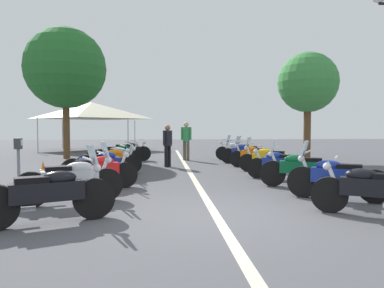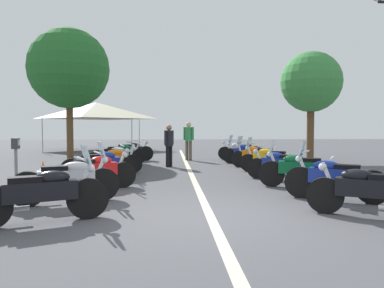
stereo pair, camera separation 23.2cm
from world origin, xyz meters
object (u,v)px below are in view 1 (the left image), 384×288
at_px(parking_meter, 18,157).
at_px(roadside_tree_0, 308,83).
at_px(motorcycle_right_row_3, 280,164).
at_px(roadside_tree_1, 65,68).
at_px(motorcycle_right_row_7, 238,150).
at_px(motorcycle_right_row_4, 269,159).
at_px(bystander_1, 168,142).
at_px(motorcycle_left_row_0, 49,194).
at_px(motorcycle_right_row_1, 336,177).
at_px(motorcycle_left_row_4, 110,160).
at_px(motorcycle_left_row_7, 127,151).
at_px(bystander_0, 186,138).
at_px(motorcycle_left_row_5, 112,157).
at_px(motorcycle_right_row_0, 372,190).
at_px(motorcycle_right_row_2, 301,169).
at_px(motorcycle_left_row_3, 101,165).
at_px(motorcycle_left_row_6, 119,154).
at_px(motorcycle_right_row_5, 254,156).
at_px(motorcycle_left_row_1, 72,180).
at_px(event_tent, 92,111).
at_px(motorcycle_right_row_6, 245,153).
at_px(motorcycle_left_row_2, 96,171).

height_order(parking_meter, roadside_tree_0, roadside_tree_0).
height_order(motorcycle_right_row_3, roadside_tree_1, roadside_tree_1).
bearing_deg(roadside_tree_0, motorcycle_right_row_7, 79.23).
relative_size(motorcycle_right_row_4, bystander_1, 1.21).
relative_size(motorcycle_left_row_0, motorcycle_right_row_1, 1.08).
bearing_deg(motorcycle_left_row_0, motorcycle_left_row_4, 65.41).
height_order(motorcycle_right_row_1, motorcycle_right_row_7, motorcycle_right_row_1).
distance_m(motorcycle_left_row_7, bystander_1, 3.05).
bearing_deg(bystander_0, motorcycle_left_row_5, 167.56).
relative_size(motorcycle_left_row_4, parking_meter, 1.62).
bearing_deg(motorcycle_right_row_0, motorcycle_right_row_2, -59.53).
height_order(motorcycle_right_row_3, bystander_1, bystander_1).
bearing_deg(motorcycle_right_row_1, motorcycle_left_row_7, -29.29).
bearing_deg(motorcycle_left_row_3, motorcycle_left_row_5, 75.64).
bearing_deg(motorcycle_left_row_4, motorcycle_right_row_7, 26.34).
xyz_separation_m(motorcycle_right_row_1, roadside_tree_1, (10.75, 8.25, 3.89)).
distance_m(motorcycle_right_row_4, bystander_1, 3.93).
xyz_separation_m(motorcycle_left_row_5, motorcycle_left_row_6, (1.41, -0.07, 0.00)).
distance_m(motorcycle_left_row_6, motorcycle_right_row_5, 5.38).
bearing_deg(roadside_tree_1, motorcycle_right_row_1, -142.50).
distance_m(motorcycle_left_row_6, motorcycle_left_row_7, 1.56).
height_order(motorcycle_left_row_6, motorcycle_right_row_7, motorcycle_left_row_6).
xyz_separation_m(motorcycle_left_row_1, motorcycle_left_row_4, (4.51, -0.08, -0.03)).
xyz_separation_m(motorcycle_right_row_4, bystander_1, (1.94, 3.39, 0.49)).
xyz_separation_m(motorcycle_right_row_1, motorcycle_right_row_2, (1.60, 0.12, -0.00)).
bearing_deg(event_tent, motorcycle_right_row_1, -154.47).
relative_size(motorcycle_left_row_3, motorcycle_left_row_6, 1.04).
xyz_separation_m(motorcycle_left_row_3, parking_meter, (-2.65, 1.19, 0.43)).
height_order(motorcycle_right_row_3, motorcycle_right_row_6, motorcycle_right_row_6).
bearing_deg(motorcycle_left_row_7, motorcycle_right_row_1, -76.84).
height_order(motorcycle_left_row_4, motorcycle_right_row_2, motorcycle_right_row_2).
height_order(motorcycle_right_row_1, event_tent, event_tent).
relative_size(motorcycle_right_row_2, bystander_0, 1.14).
xyz_separation_m(motorcycle_right_row_2, event_tent, (15.83, 8.20, 2.18)).
bearing_deg(motorcycle_right_row_7, roadside_tree_1, 11.39).
height_order(motorcycle_left_row_3, motorcycle_left_row_7, motorcycle_left_row_3).
relative_size(motorcycle_left_row_7, motorcycle_right_row_0, 1.17).
distance_m(parking_meter, bystander_1, 6.95).
bearing_deg(motorcycle_right_row_4, motorcycle_left_row_7, -11.99).
height_order(motorcycle_left_row_0, motorcycle_left_row_3, motorcycle_left_row_0).
xyz_separation_m(motorcycle_left_row_3, motorcycle_right_row_7, (6.14, -5.20, -0.01)).
relative_size(motorcycle_left_row_3, motorcycle_left_row_5, 1.07).
bearing_deg(motorcycle_right_row_0, motorcycle_left_row_4, -19.38).
bearing_deg(motorcycle_left_row_2, parking_meter, -161.07).
bearing_deg(roadside_tree_1, motorcycle_left_row_6, -138.41).
bearing_deg(motorcycle_right_row_5, motorcycle_right_row_6, -56.60).
xyz_separation_m(motorcycle_right_row_7, bystander_1, (-2.58, 3.28, 0.49)).
height_order(bystander_1, roadside_tree_1, roadside_tree_1).
bearing_deg(bystander_0, motorcycle_left_row_2, -169.99).
relative_size(motorcycle_left_row_5, motorcycle_right_row_2, 0.96).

